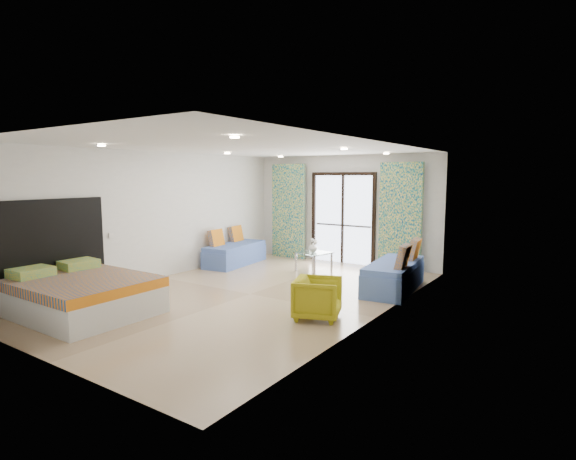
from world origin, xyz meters
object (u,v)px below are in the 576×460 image
Objects in this scene: daybed_right at (395,275)px; coffee_table at (314,254)px; armchair at (318,296)px; bed at (82,295)px; daybed_left at (235,253)px.

daybed_right is 2.27m from coffee_table.
armchair is at bearing -105.24° from daybed_right.
daybed_right is at bearing -29.00° from armchair.
coffee_table is at bearing 157.45° from daybed_right.
daybed_left is (-0.64, 4.44, -0.02)m from bed.
daybed_right is (4.23, -0.22, 0.02)m from daybed_left.
coffee_table is (1.41, 4.85, 0.09)m from bed.
armchair is (-0.35, -2.33, 0.05)m from daybed_right.
coffee_table reaches higher than bed.
bed is 3.76m from armchair.
daybed_left reaches higher than coffee_table.
daybed_right is at bearing 49.58° from bed.
daybed_left is 0.95× the size of daybed_right.
coffee_table is (2.05, 0.40, 0.11)m from daybed_left.
bed is 1.04× the size of daybed_right.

